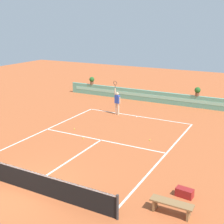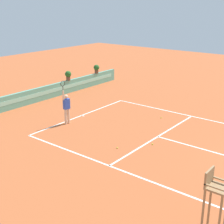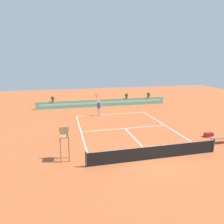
# 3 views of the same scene
# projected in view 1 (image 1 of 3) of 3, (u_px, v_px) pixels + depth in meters

# --- Properties ---
(ground_plane) EXTENTS (60.00, 60.00, 0.00)m
(ground_plane) POSITION_uv_depth(u_px,v_px,m) (97.00, 142.00, 18.18)
(ground_plane) COLOR #B2562D
(court_lines) EXTENTS (8.32, 11.94, 0.01)m
(court_lines) POSITION_uv_depth(u_px,v_px,m) (103.00, 138.00, 18.79)
(court_lines) COLOR white
(court_lines) RESTS_ON ground
(net) EXTENTS (8.92, 0.10, 1.00)m
(net) POSITION_uv_depth(u_px,v_px,m) (24.00, 178.00, 12.96)
(net) COLOR #333333
(net) RESTS_ON ground
(back_wall_barrier) EXTENTS (18.00, 0.21, 1.00)m
(back_wall_barrier) POSITION_uv_depth(u_px,v_px,m) (158.00, 97.00, 26.82)
(back_wall_barrier) COLOR #60A88E
(back_wall_barrier) RESTS_ON ground
(bench_courtside) EXTENTS (1.60, 0.44, 0.51)m
(bench_courtside) POSITION_uv_depth(u_px,v_px,m) (172.00, 205.00, 11.32)
(bench_courtside) COLOR olive
(bench_courtside) RESTS_ON ground
(gear_bag) EXTENTS (0.73, 0.42, 0.36)m
(gear_bag) POSITION_uv_depth(u_px,v_px,m) (184.00, 193.00, 12.51)
(gear_bag) COLOR maroon
(gear_bag) RESTS_ON ground
(tennis_player) EXTENTS (0.62, 0.26, 2.58)m
(tennis_player) POSITION_uv_depth(u_px,v_px,m) (117.00, 101.00, 23.31)
(tennis_player) COLOR beige
(tennis_player) RESTS_ON ground
(tennis_ball_near_baseline) EXTENTS (0.07, 0.07, 0.07)m
(tennis_ball_near_baseline) POSITION_uv_depth(u_px,v_px,m) (74.00, 129.00, 20.31)
(tennis_ball_near_baseline) COLOR #CCE033
(tennis_ball_near_baseline) RESTS_ON ground
(tennis_ball_mid_court) EXTENTS (0.07, 0.07, 0.07)m
(tennis_ball_mid_court) POSITION_uv_depth(u_px,v_px,m) (150.00, 140.00, 18.44)
(tennis_ball_mid_court) COLOR #CCE033
(tennis_ball_mid_court) RESTS_ON ground
(tennis_ball_by_sideline) EXTENTS (0.07, 0.07, 0.07)m
(tennis_ball_by_sideline) POSITION_uv_depth(u_px,v_px,m) (83.00, 138.00, 18.72)
(tennis_ball_by_sideline) COLOR #CCE033
(tennis_ball_by_sideline) RESTS_ON ground
(potted_plant_far_left) EXTENTS (0.48, 0.48, 0.72)m
(potted_plant_far_left) POSITION_uv_depth(u_px,v_px,m) (92.00, 80.00, 29.64)
(potted_plant_far_left) COLOR brown
(potted_plant_far_left) RESTS_ON back_wall_barrier
(potted_plant_right) EXTENTS (0.48, 0.48, 0.72)m
(potted_plant_right) POSITION_uv_depth(u_px,v_px,m) (197.00, 91.00, 25.06)
(potted_plant_right) COLOR brown
(potted_plant_right) RESTS_ON back_wall_barrier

